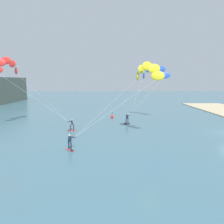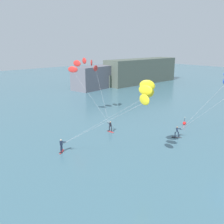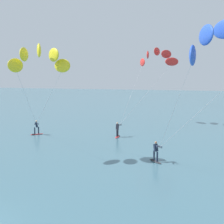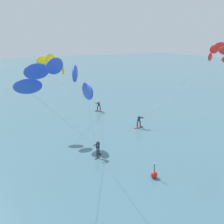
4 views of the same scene
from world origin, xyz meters
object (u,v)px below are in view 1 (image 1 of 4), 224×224
at_px(kitesurfer_nearshore, 153,73).
at_px(kitesurfer_mid_water, 144,74).
at_px(kitesurfer_far_out, 9,68).
at_px(marker_buoy, 112,116).

xyz_separation_m(kitesurfer_nearshore, kitesurfer_mid_water, (-13.70, 3.62, -0.53)).
relative_size(kitesurfer_far_out, marker_buoy, 8.91).
distance_m(kitesurfer_nearshore, kitesurfer_mid_water, 14.18).
distance_m(kitesurfer_mid_water, kitesurfer_far_out, 20.40).
distance_m(kitesurfer_nearshore, marker_buoy, 11.01).
bearing_deg(kitesurfer_nearshore, marker_buoy, 77.26).
bearing_deg(kitesurfer_nearshore, kitesurfer_mid_water, 165.19).
bearing_deg(marker_buoy, kitesurfer_nearshore, -102.74).
relative_size(kitesurfer_nearshore, kitesurfer_far_out, 0.82).
bearing_deg(kitesurfer_far_out, kitesurfer_mid_water, -109.83).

